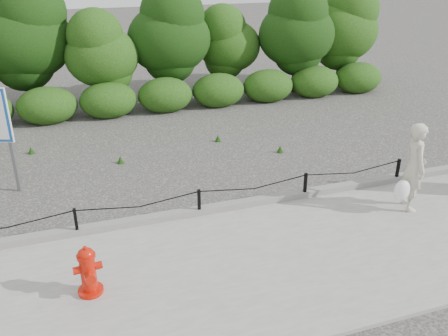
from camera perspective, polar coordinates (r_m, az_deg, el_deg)
The scene contains 7 objects.
ground at distance 10.21m, azimuth -2.97°, elevation -6.03°, with size 90.00×90.00×0.00m, color #2D2B28.
sidewalk at distance 8.59m, azimuth 0.82°, elevation -12.20°, with size 14.00×4.00×0.08m, color gray.
curb at distance 10.18m, azimuth -3.07°, elevation -5.17°, with size 14.00×0.22×0.14m, color slate.
chain_barrier at distance 9.99m, azimuth -3.03°, elevation -3.77°, with size 10.06×0.06×0.60m.
treeline at distance 17.85m, azimuth -10.69°, elevation 15.11°, with size 20.32×3.57×4.51m.
fire_hydrant at distance 8.09m, azimuth -16.02°, elevation -11.86°, with size 0.47×0.48×0.88m.
pedestrian at distance 10.78m, azimuth 21.84°, elevation -0.04°, with size 0.86×0.82×1.95m.
Camera 1 is at (-2.35, -8.49, 5.16)m, focal length 38.00 mm.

